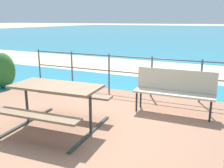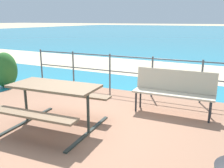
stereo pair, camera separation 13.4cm
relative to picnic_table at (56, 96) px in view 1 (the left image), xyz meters
name	(u,v)px [view 1 (the left image)]	position (x,y,z in m)	size (l,w,h in m)	color
ground_plane	(84,130)	(0.42, 0.21, -0.66)	(240.00, 240.00, 0.00)	tan
patio_paving	(84,129)	(0.42, 0.21, -0.63)	(6.40, 5.20, 0.06)	#996B51
sea_water	(211,32)	(0.42, 40.21, -0.66)	(90.00, 90.00, 0.01)	teal
beach_strip	(163,69)	(0.42, 6.55, -0.65)	(54.00, 3.62, 0.01)	beige
picnic_table	(56,96)	(0.00, 0.00, 0.00)	(1.64, 1.57, 0.80)	#7A6047
park_bench	(174,88)	(1.76, 1.63, -0.06)	(1.63, 0.43, 0.90)	#BCAD93
railing_fence	(130,70)	(0.42, 2.58, 0.04)	(5.94, 0.04, 1.02)	#4C5156
shrub_left	(3,70)	(-3.25, 1.81, -0.14)	(0.70, 0.70, 1.04)	#2D6628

